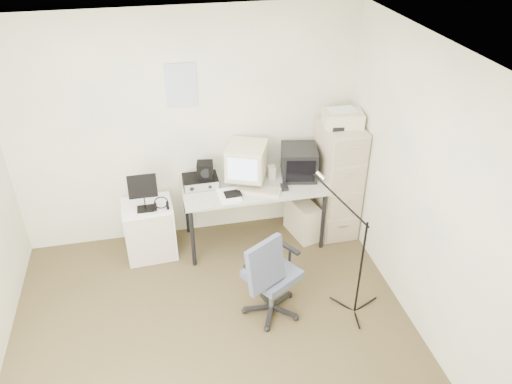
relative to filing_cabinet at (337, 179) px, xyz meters
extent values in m
cube|color=#433D23|center=(-1.58, -1.48, -0.66)|extent=(3.60, 3.60, 0.01)
cube|color=white|center=(-1.58, -1.48, 1.85)|extent=(3.60, 3.60, 0.01)
cube|color=#FDF7C3|center=(-1.58, 0.32, 0.60)|extent=(3.60, 0.02, 2.50)
cube|color=#FDF7C3|center=(0.22, -1.48, 0.60)|extent=(0.02, 3.60, 2.50)
cube|color=white|center=(-1.60, 0.31, 1.10)|extent=(0.30, 0.02, 0.44)
cube|color=#C2AC90|center=(0.00, 0.00, 0.00)|extent=(0.40, 0.60, 1.30)
cube|color=beige|center=(0.00, 0.00, 0.73)|extent=(0.44, 0.33, 0.15)
cube|color=beige|center=(-0.95, -0.03, -0.29)|extent=(1.50, 0.70, 0.73)
cube|color=beige|center=(-1.00, 0.04, 0.29)|extent=(0.51, 0.52, 0.43)
cube|color=black|center=(-0.44, 0.04, 0.25)|extent=(0.43, 0.45, 0.33)
cube|color=beige|center=(-0.74, 0.04, 0.15)|extent=(0.08, 0.08, 0.15)
cube|color=beige|center=(-0.93, -0.19, 0.09)|extent=(0.48, 0.34, 0.03)
cube|color=black|center=(-0.65, -0.19, 0.10)|extent=(0.07, 0.12, 0.03)
cube|color=black|center=(-1.50, 0.06, 0.13)|extent=(0.37, 0.26, 0.10)
cube|color=black|center=(-1.44, 0.06, 0.26)|extent=(0.19, 0.18, 0.16)
cube|color=white|center=(-1.24, -0.21, 0.09)|extent=(0.23, 0.30, 0.02)
cube|color=beige|center=(-0.39, -0.05, -0.43)|extent=(0.31, 0.50, 0.43)
cube|color=#4D5565|center=(-1.02, -1.15, -0.18)|extent=(0.75, 0.75, 0.94)
cube|color=white|center=(-2.08, -0.04, -0.33)|extent=(0.53, 0.43, 0.63)
cube|color=black|center=(-2.08, -0.12, 0.19)|extent=(0.31, 0.20, 0.41)
torus|color=black|center=(-1.92, -0.15, 0.03)|extent=(0.20, 0.20, 0.03)
cylinder|color=black|center=(-0.25, -1.32, 0.02)|extent=(0.03, 0.03, 1.35)
camera|label=1|loc=(-1.88, -4.43, 2.83)|focal=35.00mm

